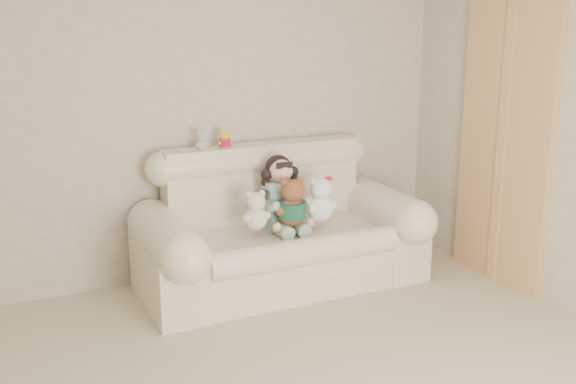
{
  "coord_description": "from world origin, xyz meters",
  "views": [
    {
      "loc": [
        -1.34,
        -2.34,
        1.99
      ],
      "look_at": [
        0.69,
        1.9,
        0.75
      ],
      "focal_mm": 42.18,
      "sensor_mm": 36.0,
      "label": 1
    }
  ],
  "objects": [
    {
      "name": "cream_teddy",
      "position": [
        0.43,
        1.9,
        0.67
      ],
      "size": [
        0.25,
        0.21,
        0.34
      ],
      "primitive_type": null,
      "rotation": [
        0.0,
        0.0,
        -0.23
      ],
      "color": "silver",
      "rests_on": "sofa"
    },
    {
      "name": "grey_mini_plush",
      "position": [
        0.2,
        2.34,
        1.1
      ],
      "size": [
        0.14,
        0.12,
        0.18
      ],
      "primitive_type": null,
      "rotation": [
        0.0,
        0.0,
        0.35
      ],
      "color": "silver",
      "rests_on": "sofa"
    },
    {
      "name": "brown_teddy",
      "position": [
        0.71,
        1.88,
        0.71
      ],
      "size": [
        0.28,
        0.22,
        0.42
      ],
      "primitive_type": null,
      "rotation": [
        0.0,
        0.0,
        0.04
      ],
      "color": "brown",
      "rests_on": "sofa"
    },
    {
      "name": "seated_child",
      "position": [
        0.71,
        2.08,
        0.7
      ],
      "size": [
        0.39,
        0.46,
        0.57
      ],
      "primitive_type": null,
      "rotation": [
        0.0,
        0.0,
        0.13
      ],
      "color": "#367B65",
      "rests_on": "sofa"
    },
    {
      "name": "yellow_mini_bear",
      "position": [
        0.38,
        2.34,
        1.1
      ],
      "size": [
        0.14,
        0.12,
        0.17
      ],
      "primitive_type": null,
      "rotation": [
        0.0,
        0.0,
        0.39
      ],
      "color": "gold",
      "rests_on": "sofa"
    },
    {
      "name": "sofa",
      "position": [
        0.69,
        2.0,
        0.52
      ],
      "size": [
        2.1,
        0.95,
        1.03
      ],
      "primitive_type": null,
      "color": "#F3E2C4",
      "rests_on": "floor"
    },
    {
      "name": "white_cat",
      "position": [
        0.94,
        1.89,
        0.7
      ],
      "size": [
        0.31,
        0.27,
        0.4
      ],
      "primitive_type": null,
      "rotation": [
        0.0,
        0.0,
        -0.32
      ],
      "color": "white",
      "rests_on": "sofa"
    },
    {
      "name": "door_panel",
      "position": [
        2.22,
        1.4,
        1.05
      ],
      "size": [
        0.06,
        0.9,
        2.1
      ],
      "primitive_type": "cube",
      "color": "#A67047",
      "rests_on": "floor"
    },
    {
      "name": "wall_back",
      "position": [
        0.0,
        2.5,
        1.3
      ],
      "size": [
        4.5,
        0.0,
        4.5
      ],
      "primitive_type": "plane",
      "rotation": [
        1.57,
        0.0,
        0.0
      ],
      "color": "tan",
      "rests_on": "ground"
    }
  ]
}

